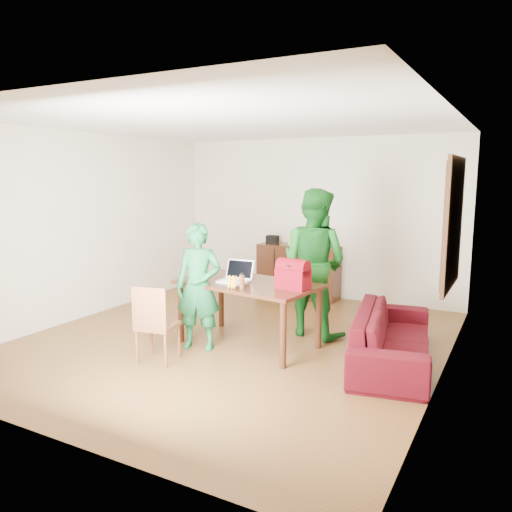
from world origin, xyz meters
The scene contains 10 objects.
room centered at (0.01, 0.13, 1.31)m, with size 5.20×5.70×2.90m.
table centered at (0.24, -0.05, 0.69)m, with size 1.80×1.17×0.79m.
chair centered at (-0.37, -1.04, 0.26)m, with size 0.47×0.46×0.89m.
person_near centered at (-0.22, -0.44, 0.76)m, with size 0.56×0.37×1.53m, color #156131.
person_far centered at (0.79, 0.73, 0.96)m, with size 0.93×0.73×1.92m, color #135618.
laptop centered at (0.08, -0.13, 0.84)m, with size 0.38×0.27×0.26m.
bananas centered at (0.25, -0.44, 0.82)m, with size 0.16×0.10×0.06m, color gold, non-canonical shape.
bottle centered at (0.34, -0.37, 0.88)m, with size 0.06×0.06×0.18m, color brown.
red_bag centered at (0.87, -0.12, 0.93)m, with size 0.37×0.21×0.27m, color maroon.
sofa centered at (1.95, 0.20, 0.30)m, with size 2.03×0.79×0.59m, color #3B0713.
Camera 1 is at (3.14, -5.24, 2.09)m, focal length 35.00 mm.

